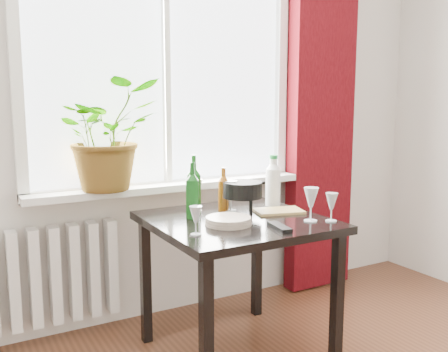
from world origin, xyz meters
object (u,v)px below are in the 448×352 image
bottle_amber (223,189)px  fondue_pot (243,197)px  cutting_board (279,211)px  table (236,236)px  wineglass_back_center (231,196)px  radiator (45,276)px  wine_bottle_left (192,190)px  plate_stack (228,221)px  cleaning_bottle (273,180)px  tv_remote (280,227)px  wineglass_front_left (196,220)px  potted_plant (108,135)px  wineglass_front_right (311,204)px  wineglass_far_right (331,207)px  wine_bottle_right (194,184)px  wineglass_back_left (196,195)px

bottle_amber → fondue_pot: (0.08, -0.07, -0.04)m
fondue_pot → cutting_board: bearing=-26.2°
table → wineglass_back_center: size_ratio=4.90×
radiator → wine_bottle_left: size_ratio=2.76×
bottle_amber → plate_stack: bearing=-114.8°
cleaning_bottle → tv_remote: size_ratio=1.69×
bottle_amber → wineglass_front_left: size_ratio=1.79×
wineglass_back_center → plate_stack: (-0.16, -0.25, -0.07)m
plate_stack → fondue_pot: bearing=45.0°
cleaning_bottle → cutting_board: cleaning_bottle is taller
radiator → cleaning_bottle: bearing=-21.2°
potted_plant → wine_bottle_left: 0.60m
table → cleaning_bottle: size_ratio=2.86×
wineglass_front_right → tv_remote: wineglass_front_right is taller
cleaning_bottle → tv_remote: cleaning_bottle is taller
radiator → tv_remote: tv_remote is taller
tv_remote → cutting_board: bearing=65.3°
radiator → wineglass_far_right: wineglass_far_right is taller
cleaning_bottle → wineglass_front_left: 0.76m
table → wine_bottle_right: size_ratio=2.69×
wineglass_front_left → tv_remote: size_ratio=0.77×
wine_bottle_left → tv_remote: size_ratio=1.65×
cleaning_bottle → wineglass_back_left: size_ratio=1.65×
wineglass_far_right → potted_plant: bearing=135.8°
table → fondue_pot: (0.11, 0.12, 0.17)m
wineglass_front_right → tv_remote: bearing=-168.6°
wine_bottle_left → wineglass_front_left: (-0.13, -0.30, -0.08)m
radiator → cutting_board: 1.33m
wineglass_far_right → fondue_pot: bearing=123.9°
fondue_pot → tv_remote: size_ratio=1.38×
plate_stack → fondue_pot: 0.30m
tv_remote → wineglass_back_center: bearing=102.0°
table → plate_stack: (-0.10, -0.09, 0.11)m
wine_bottle_right → wineglass_far_right: size_ratio=2.14×
plate_stack → tv_remote: plate_stack is taller
potted_plant → tv_remote: size_ratio=3.49×
bottle_amber → fondue_pot: bearing=-40.4°
wine_bottle_left → wineglass_back_left: (0.08, 0.13, -0.06)m
wine_bottle_left → cleaning_bottle: cleaning_bottle is taller
table → potted_plant: size_ratio=1.39×
potted_plant → fondue_pot: potted_plant is taller
radiator → table: 1.09m
radiator → wine_bottle_right: (0.71, -0.42, 0.52)m
potted_plant → wine_bottle_right: 0.56m
wineglass_front_left → plate_stack: wineglass_front_left is taller
radiator → potted_plant: (0.36, -0.07, 0.77)m
plate_stack → tv_remote: 0.25m
cutting_board → wine_bottle_left: bearing=166.9°
wine_bottle_right → tv_remote: wine_bottle_right is taller
wineglass_back_left → plate_stack: 0.35m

